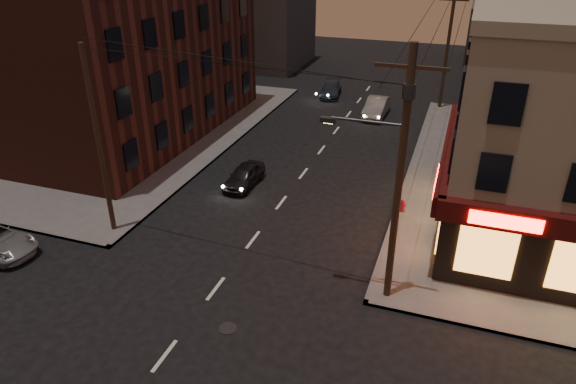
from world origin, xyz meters
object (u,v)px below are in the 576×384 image
at_px(sedan_near, 244,176).
at_px(sedan_mid, 376,107).
at_px(fire_hydrant, 403,205).
at_px(sedan_far, 331,90).

distance_m(sedan_near, sedan_mid, 15.74).
bearing_deg(fire_hydrant, sedan_mid, 105.46).
relative_size(sedan_near, sedan_far, 0.89).
height_order(sedan_mid, sedan_far, sedan_mid).
bearing_deg(sedan_near, sedan_far, 91.06).
xyz_separation_m(sedan_near, fire_hydrant, (9.16, -0.41, -0.08)).
height_order(sedan_near, sedan_mid, sedan_mid).
bearing_deg(sedan_mid, fire_hydrant, -73.73).
distance_m(sedan_far, fire_hydrant, 21.58).
xyz_separation_m(sedan_near, sedan_far, (0.05, 19.15, -0.03)).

